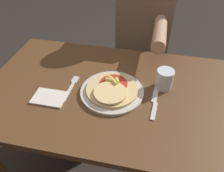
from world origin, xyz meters
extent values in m
cube|color=brown|center=(0.00, 0.00, 0.74)|extent=(1.28, 0.71, 0.03)
cylinder|color=brown|center=(-0.58, 0.30, 0.36)|extent=(0.06, 0.06, 0.73)
cylinder|color=brown|center=(0.58, 0.30, 0.36)|extent=(0.06, 0.06, 0.73)
cylinder|color=beige|center=(-0.05, -0.02, 0.76)|extent=(0.28, 0.28, 0.01)
cylinder|color=#DBBC7A|center=(-0.05, -0.02, 0.78)|extent=(0.23, 0.23, 0.01)
cylinder|color=#B22D1E|center=(-0.05, 0.01, 0.78)|extent=(0.13, 0.13, 0.00)
cylinder|color=#E8C881|center=(-0.05, -0.06, 0.79)|extent=(0.14, 0.14, 0.01)
cylinder|color=#E5BC5B|center=(-0.05, 0.02, 0.80)|extent=(0.03, 0.03, 0.02)
cylinder|color=#E5BC5B|center=(-0.07, 0.03, 0.80)|extent=(0.04, 0.03, 0.02)
cylinder|color=#E5BC5B|center=(-0.03, 0.02, 0.80)|extent=(0.03, 0.03, 0.02)
cylinder|color=#E5BC5B|center=(-0.04, 0.00, 0.80)|extent=(0.03, 0.03, 0.02)
cylinder|color=#E5BC5B|center=(-0.07, 0.02, 0.80)|extent=(0.03, 0.02, 0.02)
cube|color=silver|center=(-0.24, -0.06, 0.76)|extent=(0.01, 0.13, 0.00)
cube|color=silver|center=(-0.24, 0.03, 0.76)|extent=(0.03, 0.05, 0.00)
cube|color=silver|center=(0.14, -0.09, 0.76)|extent=(0.03, 0.10, 0.00)
cube|color=silver|center=(0.14, 0.02, 0.76)|extent=(0.03, 0.12, 0.00)
cylinder|color=silver|center=(0.17, 0.07, 0.80)|extent=(0.08, 0.08, 0.09)
cube|color=silver|center=(-0.31, -0.11, 0.76)|extent=(0.14, 0.10, 0.01)
cylinder|color=#2D2D38|center=(-0.04, 0.58, 0.23)|extent=(0.11, 0.11, 0.46)
cylinder|color=#2D2D38|center=(0.10, 0.58, 0.23)|extent=(0.11, 0.11, 0.46)
cube|color=#75604C|center=(0.03, 0.58, 0.75)|extent=(0.32, 0.22, 0.57)
cylinder|color=tan|center=(0.13, 0.32, 0.89)|extent=(0.07, 0.30, 0.07)
camera|label=1|loc=(0.10, -0.72, 1.42)|focal=35.00mm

